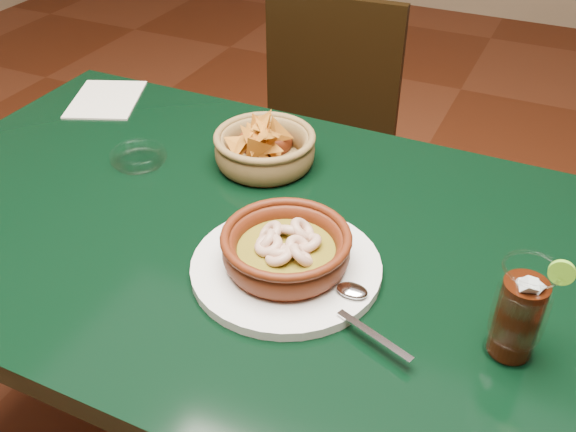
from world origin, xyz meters
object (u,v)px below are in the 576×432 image
at_px(dining_chair, 317,150).
at_px(cola_drink, 519,312).
at_px(dining_table, 222,262).
at_px(shrimp_plate, 286,254).
at_px(chip_basket, 264,148).

xyz_separation_m(dining_chair, cola_drink, (0.61, -0.80, 0.34)).
distance_m(dining_table, cola_drink, 0.53).
xyz_separation_m(shrimp_plate, cola_drink, (0.33, -0.02, 0.04)).
relative_size(dining_table, shrimp_plate, 3.22).
relative_size(dining_chair, shrimp_plate, 2.35).
distance_m(dining_table, chip_basket, 0.23).
bearing_deg(dining_table, cola_drink, -10.90).
bearing_deg(dining_table, shrimp_plate, -24.75).
relative_size(shrimp_plate, cola_drink, 2.26).
distance_m(shrimp_plate, cola_drink, 0.34).
xyz_separation_m(dining_table, cola_drink, (0.50, -0.10, 0.17)).
bearing_deg(shrimp_plate, dining_chair, 109.40).
distance_m(dining_chair, shrimp_plate, 0.88).
distance_m(shrimp_plate, chip_basket, 0.31).
xyz_separation_m(dining_table, chip_basket, (-0.01, 0.19, 0.13)).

